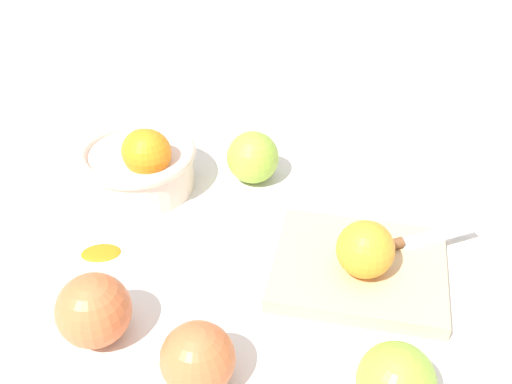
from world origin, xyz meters
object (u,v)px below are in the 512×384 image
object	(u,v)px
cutting_board	(359,268)
apple_front_left_2	(94,310)
bowl	(139,163)
knife	(409,241)
apple_front_right	(396,382)
apple_front_left	(198,359)
apple_back_center	(253,157)
orange_on_board	(365,249)

from	to	relation	value
cutting_board	apple_front_left_2	xyz separation A→B (m)	(-0.30, -0.12, 0.03)
cutting_board	apple_front_left_2	world-z (taller)	apple_front_left_2
bowl	knife	world-z (taller)	bowl
cutting_board	apple_front_right	distance (m)	0.19
cutting_board	apple_front_left	size ratio (longest dim) A/B	2.74
bowl	apple_front_right	distance (m)	0.48
apple_back_center	apple_front_right	world-z (taller)	apple_back_center
cutting_board	orange_on_board	bearing A→B (deg)	-81.33
orange_on_board	apple_front_right	world-z (taller)	orange_on_board
apple_front_right	apple_front_left_2	bearing A→B (deg)	168.06
apple_back_center	apple_front_left_2	world-z (taller)	apple_front_left_2
bowl	apple_front_left_2	xyz separation A→B (m)	(0.02, -0.28, -0.00)
bowl	orange_on_board	distance (m)	0.36
orange_on_board	apple_back_center	distance (m)	0.26
bowl	apple_front_left	world-z (taller)	bowl
bowl	cutting_board	bearing A→B (deg)	-27.78
knife	cutting_board	bearing A→B (deg)	-149.02
apple_front_right	apple_front_left	size ratio (longest dim) A/B	1.01
apple_front_left	apple_front_left_2	size ratio (longest dim) A/B	0.93
bowl	apple_front_left_2	world-z (taller)	bowl
knife	bowl	bearing A→B (deg)	161.60
knife	apple_front_left	size ratio (longest dim) A/B	1.93
knife	apple_front_right	size ratio (longest dim) A/B	1.91
orange_on_board	apple_front_right	size ratio (longest dim) A/B	0.90
apple_back_center	bowl	bearing A→B (deg)	-167.94
apple_front_right	apple_front_left_2	world-z (taller)	apple_front_left_2
bowl	apple_front_right	bearing A→B (deg)	-46.60
orange_on_board	knife	world-z (taller)	orange_on_board
knife	apple_back_center	world-z (taller)	apple_back_center
bowl	apple_back_center	size ratio (longest dim) A/B	2.22
orange_on_board	apple_front_left_2	world-z (taller)	orange_on_board
orange_on_board	apple_back_center	world-z (taller)	orange_on_board
orange_on_board	apple_front_right	xyz separation A→B (m)	(0.02, -0.17, -0.02)
cutting_board	knife	distance (m)	0.08
cutting_board	apple_front_left_2	bearing A→B (deg)	-157.92
apple_back_center	knife	bearing A→B (deg)	-37.03
knife	apple_front_left	bearing A→B (deg)	-138.39
bowl	apple_back_center	world-z (taller)	bowl
knife	apple_back_center	size ratio (longest dim) A/B	1.87
apple_front_left_2	bowl	bearing A→B (deg)	93.13
knife	apple_front_left_2	world-z (taller)	apple_front_left_2
orange_on_board	knife	xyz separation A→B (m)	(0.06, 0.05, -0.03)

